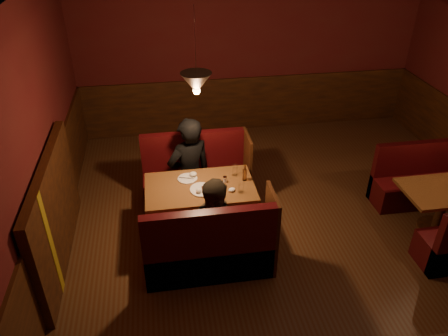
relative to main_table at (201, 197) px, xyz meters
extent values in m
cube|color=#4F2913|center=(1.21, -0.59, -0.56)|extent=(6.00, 7.00, 0.01)
cube|color=#3B1F16|center=(1.21, -0.59, 2.35)|extent=(6.00, 7.00, 0.01)
cube|color=#4B0F11|center=(1.21, 2.92, 0.90)|extent=(6.00, 0.01, 2.90)
cube|color=#4B0F11|center=(-1.79, -0.59, 0.90)|extent=(0.01, 7.00, 2.90)
cube|color=black|center=(1.21, 2.89, -0.05)|extent=(6.00, 0.04, 1.00)
cube|color=black|center=(-1.77, -0.59, -0.05)|extent=(0.04, 7.00, 1.00)
cube|color=black|center=(-1.71, -0.19, 0.10)|extent=(0.10, 2.20, 1.30)
cube|color=#A9911C|center=(-1.65, -0.74, 0.10)|extent=(0.01, 0.12, 1.30)
cylinder|color=#333333|center=(-0.01, 0.00, 1.90)|extent=(0.01, 0.01, 0.80)
cone|color=black|center=(-0.01, 0.00, 1.50)|extent=(0.34, 0.34, 0.22)
sphere|color=#FFBF72|center=(-0.01, 0.00, 1.41)|extent=(0.08, 0.08, 0.08)
cube|color=#593517|center=(-0.01, 0.00, 0.14)|extent=(1.34, 0.81, 0.05)
cylinder|color=black|center=(-0.01, 0.00, -0.22)|extent=(0.13, 0.13, 0.67)
cylinder|color=black|center=(-0.01, 0.00, -0.53)|extent=(0.54, 0.54, 0.04)
cylinder|color=silver|center=(-0.01, -0.09, 0.17)|extent=(0.27, 0.27, 0.02)
cube|color=black|center=(0.04, -0.12, 0.20)|extent=(0.09, 0.08, 0.03)
ellipsoid|color=silver|center=(-0.05, -0.16, 0.21)|extent=(0.07, 0.07, 0.05)
cube|color=tan|center=(0.06, -0.17, 0.20)|extent=(0.08, 0.05, 0.03)
cylinder|color=silver|center=(0.04, -0.21, 0.19)|extent=(0.07, 0.11, 0.01)
cylinder|color=silver|center=(-0.15, 0.18, 0.17)|extent=(0.25, 0.25, 0.01)
ellipsoid|color=beige|center=(-0.07, 0.22, 0.20)|extent=(0.10, 0.10, 0.05)
cube|color=silver|center=(-0.16, 0.18, 0.18)|extent=(0.19, 0.07, 0.00)
cylinder|color=white|center=(0.31, 0.04, 0.20)|extent=(0.05, 0.05, 0.08)
cylinder|color=white|center=(0.46, 0.18, 0.24)|extent=(0.07, 0.07, 0.14)
cylinder|color=white|center=(0.46, -0.21, 0.24)|extent=(0.07, 0.07, 0.14)
cylinder|color=#47230F|center=(0.56, 0.04, 0.24)|extent=(0.06, 0.06, 0.15)
cylinder|color=#47230F|center=(0.56, 0.04, 0.35)|extent=(0.02, 0.02, 0.07)
ellipsoid|color=white|center=(0.36, -0.17, 0.19)|extent=(0.11, 0.10, 0.04)
cube|color=#3D0C10|center=(-0.01, 0.69, -0.34)|extent=(1.44, 0.53, 0.43)
cube|color=#3D0C10|center=(-0.01, 0.90, -0.05)|extent=(1.44, 0.11, 1.00)
cube|color=black|center=(0.72, 0.69, -0.05)|extent=(0.04, 0.53, 1.00)
cube|color=#3D0C10|center=(-0.01, -0.69, -0.34)|extent=(1.44, 0.53, 0.43)
cube|color=#3D0C10|center=(-0.01, -0.90, -0.05)|extent=(1.44, 0.11, 1.00)
cube|color=black|center=(0.72, -0.69, -0.05)|extent=(0.04, 0.53, 1.00)
cube|color=#593517|center=(3.06, -0.43, 0.05)|extent=(1.11, 0.71, 0.04)
cylinder|color=black|center=(3.06, -0.43, -0.26)|extent=(0.12, 0.12, 0.58)
cylinder|color=black|center=(3.06, -0.43, -0.54)|extent=(0.47, 0.47, 0.03)
cube|color=#3D0C10|center=(3.06, 0.18, -0.37)|extent=(1.19, 0.46, 0.38)
cube|color=#3D0C10|center=(3.06, 0.36, -0.12)|extent=(1.19, 0.10, 0.88)
imported|color=black|center=(-0.09, 0.57, 0.31)|extent=(0.73, 0.60, 1.72)
imported|color=black|center=(0.13, -0.56, 0.18)|extent=(0.74, 0.59, 1.47)
camera|label=1|loc=(-0.43, -4.43, 3.17)|focal=35.00mm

